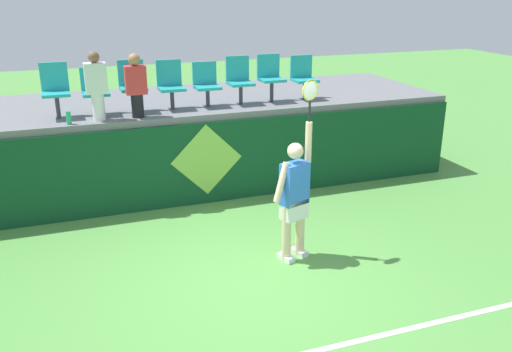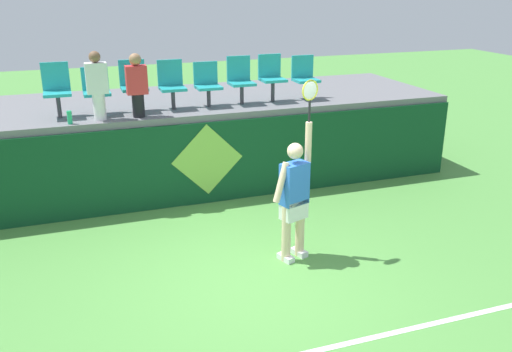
{
  "view_description": "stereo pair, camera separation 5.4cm",
  "coord_description": "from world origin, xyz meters",
  "px_view_note": "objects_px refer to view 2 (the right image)",
  "views": [
    {
      "loc": [
        -2.13,
        -5.92,
        3.76
      ],
      "look_at": [
        0.36,
        1.04,
        1.1
      ],
      "focal_mm": 38.47,
      "sensor_mm": 36.0,
      "label": 1
    },
    {
      "loc": [
        -2.08,
        -5.94,
        3.76
      ],
      "look_at": [
        0.36,
        1.04,
        1.1
      ],
      "focal_mm": 38.47,
      "sensor_mm": 36.0,
      "label": 2
    }
  ],
  "objects_px": {
    "tennis_ball": "(299,240)",
    "stadium_chair_1": "(96,89)",
    "spectator_1": "(137,84)",
    "stadium_chair_4": "(207,82)",
    "stadium_chair_2": "(133,83)",
    "stadium_chair_5": "(240,78)",
    "stadium_chair_0": "(57,88)",
    "stadium_chair_3": "(172,83)",
    "water_bottle": "(70,117)",
    "stadium_chair_6": "(271,75)",
    "spectator_0": "(97,85)",
    "tennis_player": "(294,196)",
    "stadium_chair_7": "(305,76)"
  },
  "relations": [
    {
      "from": "spectator_0",
      "to": "stadium_chair_7",
      "type": "bearing_deg",
      "value": 6.45
    },
    {
      "from": "stadium_chair_1",
      "to": "stadium_chair_7",
      "type": "xyz_separation_m",
      "value": [
        3.83,
        0.0,
        0.01
      ]
    },
    {
      "from": "stadium_chair_1",
      "to": "stadium_chair_5",
      "type": "height_order",
      "value": "stadium_chair_5"
    },
    {
      "from": "tennis_ball",
      "to": "stadium_chair_5",
      "type": "height_order",
      "value": "stadium_chair_5"
    },
    {
      "from": "spectator_1",
      "to": "stadium_chair_4",
      "type": "bearing_deg",
      "value": 19.03
    },
    {
      "from": "stadium_chair_2",
      "to": "tennis_ball",
      "type": "bearing_deg",
      "value": -53.81
    },
    {
      "from": "stadium_chair_1",
      "to": "water_bottle",
      "type": "bearing_deg",
      "value": -130.08
    },
    {
      "from": "stadium_chair_1",
      "to": "stadium_chair_5",
      "type": "relative_size",
      "value": 0.92
    },
    {
      "from": "tennis_ball",
      "to": "stadium_chair_0",
      "type": "distance_m",
      "value": 4.68
    },
    {
      "from": "stadium_chair_0",
      "to": "tennis_player",
      "type": "bearing_deg",
      "value": -46.77
    },
    {
      "from": "stadium_chair_1",
      "to": "stadium_chair_3",
      "type": "distance_m",
      "value": 1.28
    },
    {
      "from": "water_bottle",
      "to": "tennis_ball",
      "type": "bearing_deg",
      "value": -34.62
    },
    {
      "from": "tennis_player",
      "to": "spectator_0",
      "type": "xyz_separation_m",
      "value": [
        -2.32,
        2.7,
        1.2
      ]
    },
    {
      "from": "stadium_chair_1",
      "to": "spectator_1",
      "type": "distance_m",
      "value": 0.78
    },
    {
      "from": "stadium_chair_5",
      "to": "stadium_chair_2",
      "type": "bearing_deg",
      "value": -179.95
    },
    {
      "from": "tennis_player",
      "to": "water_bottle",
      "type": "relative_size",
      "value": 11.86
    },
    {
      "from": "stadium_chair_4",
      "to": "stadium_chair_7",
      "type": "xyz_separation_m",
      "value": [
        1.91,
        0.0,
        0.02
      ]
    },
    {
      "from": "tennis_ball",
      "to": "water_bottle",
      "type": "distance_m",
      "value": 4.09
    },
    {
      "from": "stadium_chair_4",
      "to": "spectator_0",
      "type": "xyz_separation_m",
      "value": [
        -1.93,
        -0.43,
        0.15
      ]
    },
    {
      "from": "tennis_ball",
      "to": "stadium_chair_5",
      "type": "xyz_separation_m",
      "value": [
        -0.05,
        2.7,
        2.02
      ]
    },
    {
      "from": "water_bottle",
      "to": "stadium_chair_2",
      "type": "distance_m",
      "value": 1.3
    },
    {
      "from": "stadium_chair_2",
      "to": "stadium_chair_7",
      "type": "height_order",
      "value": "stadium_chair_2"
    },
    {
      "from": "stadium_chair_0",
      "to": "stadium_chair_3",
      "type": "xyz_separation_m",
      "value": [
        1.91,
        -0.0,
        -0.04
      ]
    },
    {
      "from": "stadium_chair_7",
      "to": "spectator_1",
      "type": "height_order",
      "value": "spectator_1"
    },
    {
      "from": "stadium_chair_5",
      "to": "stadium_chair_6",
      "type": "xyz_separation_m",
      "value": [
        0.61,
        -0.0,
        0.02
      ]
    },
    {
      "from": "stadium_chair_1",
      "to": "tennis_ball",
      "type": "bearing_deg",
      "value": -46.02
    },
    {
      "from": "stadium_chair_3",
      "to": "stadium_chair_4",
      "type": "height_order",
      "value": "stadium_chair_3"
    },
    {
      "from": "stadium_chair_0",
      "to": "stadium_chair_6",
      "type": "height_order",
      "value": "stadium_chair_0"
    },
    {
      "from": "tennis_ball",
      "to": "stadium_chair_1",
      "type": "bearing_deg",
      "value": 133.98
    },
    {
      "from": "stadium_chair_2",
      "to": "stadium_chair_4",
      "type": "relative_size",
      "value": 1.12
    },
    {
      "from": "stadium_chair_1",
      "to": "stadium_chair_6",
      "type": "relative_size",
      "value": 0.91
    },
    {
      "from": "stadium_chair_0",
      "to": "stadium_chair_5",
      "type": "xyz_separation_m",
      "value": [
        3.18,
        -0.0,
        -0.02
      ]
    },
    {
      "from": "tennis_ball",
      "to": "stadium_chair_1",
      "type": "distance_m",
      "value": 4.24
    },
    {
      "from": "stadium_chair_2",
      "to": "spectator_0",
      "type": "xyz_separation_m",
      "value": [
        -0.62,
        -0.43,
        0.09
      ]
    },
    {
      "from": "stadium_chair_5",
      "to": "spectator_0",
      "type": "bearing_deg",
      "value": -170.31
    },
    {
      "from": "stadium_chair_4",
      "to": "stadium_chair_7",
      "type": "distance_m",
      "value": 1.91
    },
    {
      "from": "stadium_chair_0",
      "to": "stadium_chair_3",
      "type": "height_order",
      "value": "stadium_chair_0"
    },
    {
      "from": "water_bottle",
      "to": "stadium_chair_6",
      "type": "bearing_deg",
      "value": 8.93
    },
    {
      "from": "stadium_chair_0",
      "to": "stadium_chair_7",
      "type": "distance_m",
      "value": 4.46
    },
    {
      "from": "stadium_chair_5",
      "to": "spectator_1",
      "type": "height_order",
      "value": "spectator_1"
    },
    {
      "from": "stadium_chair_2",
      "to": "stadium_chair_7",
      "type": "distance_m",
      "value": 3.21
    },
    {
      "from": "stadium_chair_3",
      "to": "spectator_0",
      "type": "bearing_deg",
      "value": -161.21
    },
    {
      "from": "tennis_ball",
      "to": "spectator_0",
      "type": "relative_size",
      "value": 0.06
    },
    {
      "from": "stadium_chair_5",
      "to": "tennis_ball",
      "type": "bearing_deg",
      "value": -89.0
    },
    {
      "from": "stadium_chair_2",
      "to": "stadium_chair_3",
      "type": "bearing_deg",
      "value": 0.18
    },
    {
      "from": "stadium_chair_6",
      "to": "stadium_chair_1",
      "type": "bearing_deg",
      "value": -179.95
    },
    {
      "from": "stadium_chair_5",
      "to": "spectator_0",
      "type": "height_order",
      "value": "spectator_0"
    },
    {
      "from": "tennis_ball",
      "to": "water_bottle",
      "type": "xyz_separation_m",
      "value": [
        -3.08,
        2.13,
        1.66
      ]
    },
    {
      "from": "stadium_chair_3",
      "to": "spectator_0",
      "type": "xyz_separation_m",
      "value": [
        -1.28,
        -0.44,
        0.12
      ]
    },
    {
      "from": "stadium_chair_4",
      "to": "stadium_chair_6",
      "type": "xyz_separation_m",
      "value": [
        1.23,
        0.0,
        0.06
      ]
    }
  ]
}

